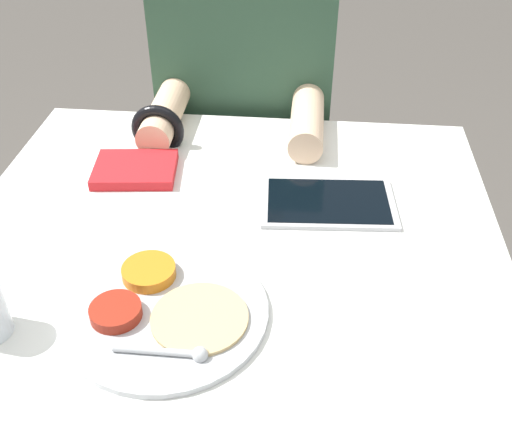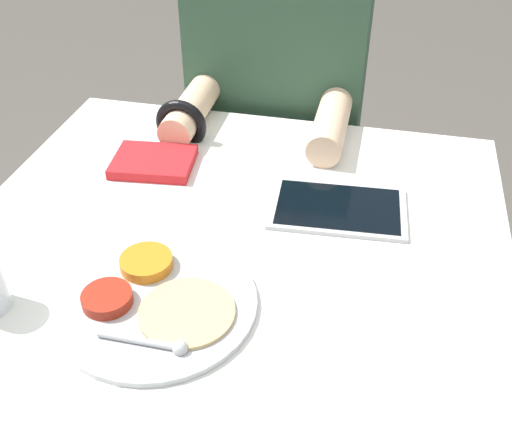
% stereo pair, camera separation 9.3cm
% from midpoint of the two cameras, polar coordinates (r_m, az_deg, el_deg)
% --- Properties ---
extents(dining_table, '(0.92, 0.90, 0.74)m').
position_cam_midpoint_polar(dining_table, '(1.26, 0.04, -14.86)').
color(dining_table, silver).
rests_on(dining_table, ground_plane).
extents(thali_tray, '(0.30, 0.30, 0.03)m').
position_cam_midpoint_polar(thali_tray, '(0.89, -6.68, -7.34)').
color(thali_tray, '#B7BABF').
rests_on(thali_tray, dining_table).
extents(red_notebook, '(0.17, 0.14, 0.02)m').
position_cam_midpoint_polar(red_notebook, '(1.19, -7.52, 5.75)').
color(red_notebook, silver).
rests_on(red_notebook, dining_table).
extents(tablet_device, '(0.25, 0.17, 0.01)m').
position_cam_midpoint_polar(tablet_device, '(1.08, 10.28, 1.41)').
color(tablet_device, '#B7B7BC').
rests_on(tablet_device, dining_table).
extents(person_diner, '(0.41, 0.44, 1.24)m').
position_cam_midpoint_polar(person_diner, '(1.56, 3.64, 7.07)').
color(person_diner, black).
rests_on(person_diner, ground_plane).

